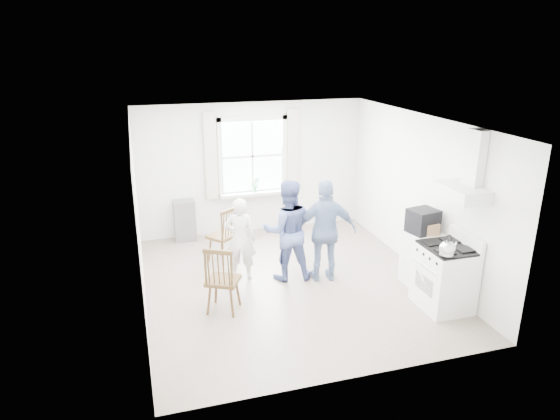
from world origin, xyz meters
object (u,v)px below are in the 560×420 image
at_px(windsor_chair_a, 226,229).
at_px(windsor_chair_b, 220,274).
at_px(person_left, 240,239).
at_px(gas_stove, 445,276).
at_px(low_cabinet, 422,259).
at_px(person_right, 326,231).
at_px(person_mid, 287,230).
at_px(stereo_stack, 423,221).

xyz_separation_m(windsor_chair_a, windsor_chair_b, (-0.41, -1.75, 0.02)).
bearing_deg(person_left, windsor_chair_a, -61.60).
xyz_separation_m(gas_stove, low_cabinet, (0.07, 0.70, -0.03)).
height_order(low_cabinet, person_right, person_right).
bearing_deg(person_mid, person_right, 165.58).
height_order(gas_stove, person_left, person_left).
xyz_separation_m(low_cabinet, person_right, (-1.39, 0.62, 0.39)).
distance_m(gas_stove, low_cabinet, 0.70).
bearing_deg(person_mid, gas_stove, 147.43).
height_order(person_left, person_mid, person_mid).
bearing_deg(low_cabinet, stereo_stack, 170.18).
distance_m(gas_stove, person_left, 3.16).
height_order(gas_stove, windsor_chair_b, gas_stove).
height_order(windsor_chair_a, person_right, person_right).
bearing_deg(person_left, person_right, -177.78).
bearing_deg(person_right, person_mid, -10.38).
height_order(windsor_chair_a, windsor_chair_b, windsor_chair_b).
relative_size(stereo_stack, person_left, 0.35).
height_order(gas_stove, windsor_chair_a, gas_stove).
bearing_deg(person_left, gas_stove, 166.65).
bearing_deg(windsor_chair_b, person_right, 18.83).
xyz_separation_m(low_cabinet, windsor_chair_a, (-2.79, 1.75, 0.16)).
distance_m(person_mid, person_right, 0.61).
relative_size(low_cabinet, stereo_stack, 1.90).
xyz_separation_m(stereo_stack, person_mid, (-1.92, 0.83, -0.25)).
distance_m(windsor_chair_b, person_left, 1.16).
bearing_deg(stereo_stack, person_mid, 156.51).
bearing_deg(person_right, gas_stove, 145.64).
distance_m(person_left, person_mid, 0.77).
bearing_deg(low_cabinet, person_left, 158.75).
bearing_deg(low_cabinet, windsor_chair_a, 147.84).
bearing_deg(stereo_stack, windsor_chair_a, 147.51).
distance_m(low_cabinet, windsor_chair_a, 3.30).
distance_m(gas_stove, person_right, 1.90).
relative_size(low_cabinet, person_left, 0.65).
distance_m(stereo_stack, windsor_chair_b, 3.18).
xyz_separation_m(stereo_stack, person_right, (-1.35, 0.61, -0.25)).
relative_size(low_cabinet, person_mid, 0.54).
xyz_separation_m(gas_stove, person_right, (-1.32, 1.32, 0.35)).
bearing_deg(person_left, windsor_chair_b, 84.18).
relative_size(gas_stove, person_left, 0.81).
bearing_deg(stereo_stack, person_right, 155.47).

